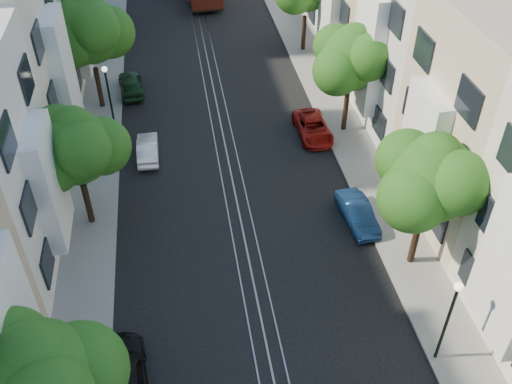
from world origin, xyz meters
name	(u,v)px	position (x,y,z in m)	size (l,w,h in m)	color
ground	(211,76)	(0.00, 28.00, 0.00)	(200.00, 200.00, 0.00)	black
sidewalk_east	(313,68)	(7.25, 28.00, 0.06)	(2.50, 80.00, 0.12)	gray
sidewalk_west	(104,84)	(-7.25, 28.00, 0.06)	(2.50, 80.00, 0.12)	gray
rail_left	(203,77)	(-0.55, 28.00, 0.01)	(0.06, 80.00, 0.02)	gray
rail_slot	(211,76)	(0.00, 28.00, 0.01)	(0.06, 80.00, 0.02)	gray
rail_right	(219,76)	(0.55, 28.00, 0.01)	(0.06, 80.00, 0.02)	gray
lane_line	(211,76)	(0.00, 28.00, 0.00)	(0.08, 80.00, 0.01)	tan
townhouses_west	(13,17)	(-11.87, 27.91, 5.08)	(7.75, 72.00, 11.76)	silver
tree_e_b	(432,180)	(7.26, 8.98, 4.73)	(4.93, 4.08, 6.68)	black
tree_e_c	(352,60)	(7.26, 19.98, 4.60)	(4.84, 3.99, 6.52)	black
tree_w_b	(76,149)	(-7.14, 13.98, 4.40)	(4.72, 3.87, 6.27)	black
tree_w_c	(89,32)	(-7.14, 24.98, 5.07)	(5.13, 4.28, 7.09)	black
lamp_east	(451,311)	(6.30, 4.00, 2.85)	(0.32, 0.32, 4.16)	black
lamp_west	(108,90)	(-6.30, 22.00, 2.85)	(0.32, 0.32, 4.16)	black
parked_car_e_mid	(358,213)	(5.60, 12.01, 0.56)	(1.18, 3.38, 1.11)	#0E2447
parked_car_e_far	(313,128)	(5.23, 19.76, 0.54)	(1.79, 3.88, 1.08)	#9A120E
parked_car_w_near	(122,382)	(-5.48, 4.42, 0.69)	(1.92, 4.74, 1.37)	black
parked_car_w_mid	(148,149)	(-4.40, 19.13, 0.53)	(1.13, 3.25, 1.07)	white
parked_car_w_far	(131,84)	(-5.39, 26.63, 0.63)	(1.49, 3.70, 1.26)	#15341A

